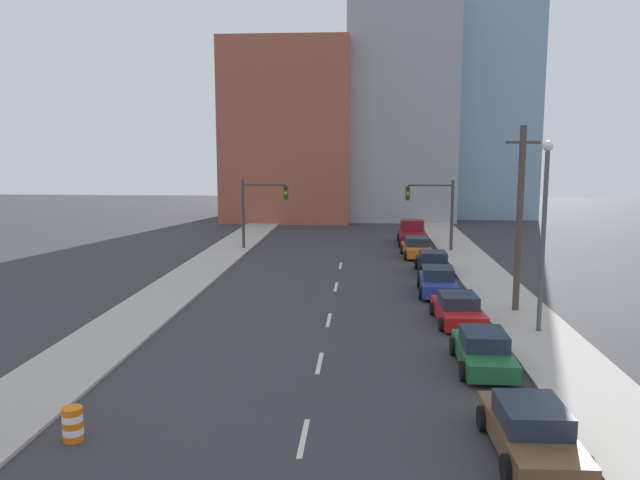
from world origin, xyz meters
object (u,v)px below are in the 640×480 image
at_px(sedan_orange, 416,248).
at_px(traffic_signal_right, 438,206).
at_px(sedan_red, 458,310).
at_px(sedan_black, 433,263).
at_px(street_lamp, 544,224).
at_px(sedan_brown, 531,431).
at_px(utility_pole_right_mid, 519,218).
at_px(traffic_barrel, 73,424).
at_px(sedan_blue, 438,282).
at_px(pickup_truck_maroon, 412,235).
at_px(sedan_green, 483,351).
at_px(traffic_signal_left, 257,205).

bearing_deg(sedan_orange, traffic_signal_right, 52.56).
height_order(sedan_red, sedan_orange, sedan_orange).
bearing_deg(sedan_black, traffic_signal_right, 81.61).
xyz_separation_m(street_lamp, sedan_brown, (-3.22, -11.19, -4.18)).
bearing_deg(street_lamp, sedan_orange, 100.92).
distance_m(utility_pole_right_mid, sedan_red, 5.54).
bearing_deg(sedan_black, utility_pole_right_mid, -72.98).
relative_size(traffic_barrel, sedan_blue, 0.20).
bearing_deg(utility_pole_right_mid, sedan_blue, 132.69).
distance_m(traffic_barrel, pickup_truck_maroon, 38.98).
bearing_deg(sedan_orange, sedan_red, -91.22).
bearing_deg(sedan_black, sedan_brown, -90.48).
bearing_deg(street_lamp, sedan_red, 155.53).
distance_m(sedan_red, pickup_truck_maroon, 24.32).
bearing_deg(sedan_orange, sedan_green, -91.47).
bearing_deg(pickup_truck_maroon, sedan_red, -88.68).
height_order(traffic_barrel, sedan_orange, sedan_orange).
bearing_deg(sedan_brown, traffic_signal_right, 86.28).
height_order(sedan_brown, sedan_green, sedan_brown).
height_order(street_lamp, sedan_brown, street_lamp).
xyz_separation_m(sedan_green, pickup_truck_maroon, (-0.36, 30.36, 0.17)).
height_order(street_lamp, sedan_red, street_lamp).
height_order(sedan_brown, sedan_red, sedan_brown).
relative_size(traffic_signal_right, sedan_red, 1.24).
bearing_deg(sedan_black, traffic_signal_left, 145.69).
height_order(traffic_signal_left, sedan_blue, traffic_signal_left).
height_order(sedan_green, pickup_truck_maroon, pickup_truck_maroon).
height_order(traffic_signal_right, sedan_green, traffic_signal_right).
xyz_separation_m(traffic_signal_left, traffic_signal_right, (14.33, 0.00, 0.00)).
xyz_separation_m(traffic_barrel, sedan_black, (12.44, 24.52, 0.18)).
distance_m(traffic_barrel, sedan_red, 17.74).
xyz_separation_m(traffic_barrel, street_lamp, (15.61, 11.27, 4.36)).
bearing_deg(sedan_red, street_lamp, -27.17).
relative_size(traffic_signal_right, pickup_truck_maroon, 1.04).
bearing_deg(sedan_blue, sedan_brown, -86.20).
bearing_deg(pickup_truck_maroon, sedan_brown, -88.84).
height_order(traffic_barrel, street_lamp, street_lamp).
bearing_deg(sedan_black, pickup_truck_maroon, 91.55).
distance_m(traffic_barrel, sedan_blue, 22.13).
relative_size(utility_pole_right_mid, sedan_red, 2.02).
relative_size(utility_pole_right_mid, sedan_black, 2.11).
height_order(traffic_signal_left, sedan_orange, traffic_signal_left).
height_order(sedan_blue, sedan_black, sedan_blue).
bearing_deg(traffic_signal_left, sedan_green, -63.92).
bearing_deg(utility_pole_right_mid, street_lamp, -87.62).
distance_m(sedan_blue, pickup_truck_maroon, 18.52).
relative_size(traffic_barrel, street_lamp, 0.11).
bearing_deg(sedan_orange, sedan_blue, -91.76).
xyz_separation_m(traffic_signal_left, sedan_blue, (12.71, -14.78, -2.92)).
bearing_deg(traffic_barrel, sedan_black, 63.10).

